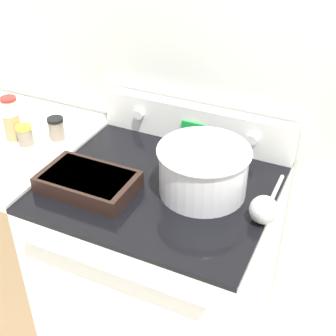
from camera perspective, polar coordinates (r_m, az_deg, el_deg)
kitchen_wall at (r=1.75m, az=4.47°, el=13.50°), size 8.00×0.05×2.50m
stove_range at (r=1.91m, az=-0.78°, el=-13.13°), size 0.77×0.70×0.92m
control_panel at (r=1.81m, az=3.41°, el=5.33°), size 0.77×0.07×0.15m
side_counter at (r=2.22m, az=-17.40°, el=-6.80°), size 0.63×0.67×0.93m
mixing_bowl at (r=1.52m, az=4.33°, el=-0.03°), size 0.31×0.31×0.17m
casserole_dish at (r=1.58m, az=-9.72°, el=-1.60°), size 0.32×0.20×0.06m
ladle at (r=1.46m, az=11.67°, el=-4.89°), size 0.09×0.30×0.09m
spice_jar_black_cap at (r=1.87m, az=-13.45°, el=4.72°), size 0.06×0.06×0.09m
spice_jar_yellow_cap at (r=1.86m, az=-17.03°, el=3.88°), size 0.06×0.06×0.08m
spice_jar_white_cap at (r=1.91m, az=-18.45°, el=4.99°), size 0.07×0.07×0.12m
spice_jar_red_cap at (r=2.01m, az=-18.65°, el=6.60°), size 0.06×0.06×0.12m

